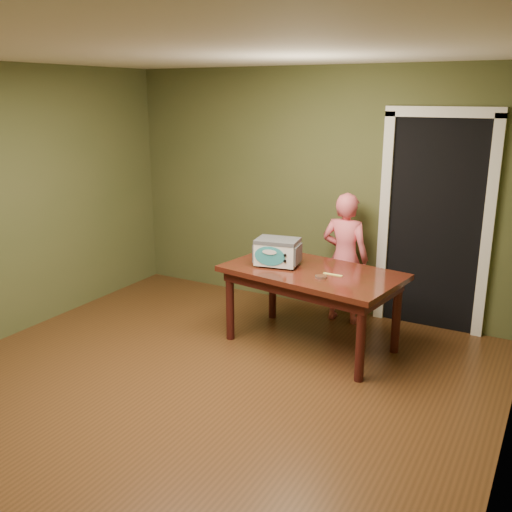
% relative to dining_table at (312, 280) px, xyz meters
% --- Properties ---
extents(floor, '(5.00, 5.00, 0.00)m').
position_rel_dining_table_xyz_m(floor, '(-0.45, -1.45, -0.65)').
color(floor, '#4F2F16').
rests_on(floor, ground).
extents(room_shell, '(4.52, 5.02, 2.61)m').
position_rel_dining_table_xyz_m(room_shell, '(-0.45, -1.45, 1.06)').
color(room_shell, '#4A4E29').
rests_on(room_shell, ground).
extents(doorway, '(1.10, 0.66, 2.25)m').
position_rel_dining_table_xyz_m(doorway, '(0.85, 1.33, 0.41)').
color(doorway, black).
rests_on(doorway, ground).
extents(dining_table, '(1.72, 1.13, 0.75)m').
position_rel_dining_table_xyz_m(dining_table, '(0.00, 0.00, 0.00)').
color(dining_table, '#391A0C').
rests_on(dining_table, floor).
extents(toy_oven, '(0.45, 0.35, 0.26)m').
position_rel_dining_table_xyz_m(toy_oven, '(-0.35, -0.02, 0.24)').
color(toy_oven, '#4C4F54').
rests_on(toy_oven, dining_table).
extents(baking_pan, '(0.10, 0.10, 0.02)m').
position_rel_dining_table_xyz_m(baking_pan, '(0.16, -0.18, 0.11)').
color(baking_pan, silver).
rests_on(baking_pan, dining_table).
extents(spatula, '(0.18, 0.03, 0.01)m').
position_rel_dining_table_xyz_m(spatula, '(0.22, -0.05, 0.10)').
color(spatula, '#FFFB6E').
rests_on(spatula, dining_table).
extents(child, '(0.50, 0.33, 1.36)m').
position_rel_dining_table_xyz_m(child, '(0.04, 0.75, 0.03)').
color(child, '#EE626F').
rests_on(child, floor).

